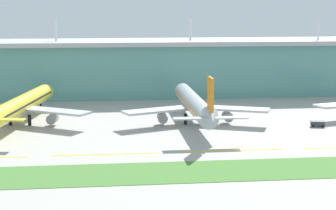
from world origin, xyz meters
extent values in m
plane|color=#A8A59E|center=(0.00, 0.00, 0.00)|extent=(600.00, 600.00, 0.00)
cube|color=#5B9E93|center=(0.00, 100.73, 10.99)|extent=(280.00, 28.00, 21.99)
cube|color=#B2B2B7|center=(0.00, 100.73, 22.89)|extent=(288.00, 34.00, 1.80)
cylinder|color=silver|center=(-56.00, 95.13, 28.29)|extent=(0.90, 0.90, 9.00)
cylinder|color=silver|center=(0.00, 95.13, 28.29)|extent=(0.90, 0.90, 9.00)
cylinder|color=silver|center=(56.00, 95.13, 28.29)|extent=(0.90, 0.90, 9.00)
cylinder|color=yellow|center=(-63.76, 43.21, 6.50)|extent=(15.88, 56.43, 5.80)
cone|color=yellow|center=(-58.31, 72.87, 6.50)|extent=(6.14, 4.93, 5.51)
cube|color=yellow|center=(-63.89, 12.07, 7.50)|extent=(10.41, 4.96, 0.36)
cube|color=#B7BABF|center=(-52.76, 36.69, 5.20)|extent=(23.91, 18.61, 0.70)
cylinder|color=gray|center=(-53.68, 38.33, 2.40)|extent=(3.96, 5.00, 3.20)
cylinder|color=black|center=(-59.95, 63.98, 1.80)|extent=(0.70, 0.70, 3.60)
cylinder|color=black|center=(-67.45, 40.84, 1.80)|extent=(1.10, 1.10, 3.60)
cylinder|color=black|center=(-61.16, 39.68, 1.80)|extent=(1.10, 1.10, 3.60)
cube|color=black|center=(-63.76, 43.21, 6.90)|extent=(14.90, 50.89, 0.60)
cylinder|color=#ADB2BC|center=(-7.51, 38.65, 6.50)|extent=(6.20, 56.81, 5.80)
cone|color=#ADB2BC|center=(-7.29, 69.03, 6.50)|extent=(5.54, 4.04, 5.51)
cone|color=#ADB2BC|center=(-7.73, 7.26, 7.70)|extent=(4.98, 6.66, 5.72)
cube|color=orange|center=(-7.72, 8.26, 14.15)|extent=(0.75, 6.40, 9.50)
cube|color=#ADB2BC|center=(-13.23, 7.80, 7.50)|extent=(10.02, 3.27, 0.36)
cube|color=#ADB2BC|center=(-2.23, 7.72, 7.50)|extent=(10.02, 3.27, 0.36)
cube|color=#B7BABF|center=(-19.54, 34.31, 5.20)|extent=(24.82, 15.15, 0.70)
cylinder|color=gray|center=(-18.33, 35.74, 2.40)|extent=(3.23, 4.52, 3.20)
cube|color=#B7BABF|center=(4.46, 34.14, 5.20)|extent=(24.78, 15.44, 0.70)
cylinder|color=gray|center=(3.27, 35.59, 2.40)|extent=(3.23, 4.52, 3.20)
cylinder|color=black|center=(-7.35, 59.93, 1.80)|extent=(0.70, 0.70, 3.60)
cylinder|color=black|center=(-10.73, 35.67, 1.80)|extent=(1.10, 1.10, 3.60)
cylinder|color=black|center=(-4.33, 35.62, 1.80)|extent=(1.10, 1.10, 3.60)
cube|color=orange|center=(-7.51, 38.65, 6.90)|extent=(6.20, 51.13, 0.60)
cube|color=yellow|center=(-37.00, -0.24, 0.02)|extent=(28.00, 0.70, 0.04)
cube|color=yellow|center=(-3.00, -0.24, 0.02)|extent=(28.00, 0.70, 0.04)
cube|color=#477A33|center=(0.00, -18.60, 0.05)|extent=(300.00, 18.00, 0.10)
cube|color=#333842|center=(30.95, 27.20, 1.15)|extent=(4.85, 3.38, 1.40)
cylinder|color=black|center=(29.20, 26.52, 0.45)|extent=(0.96, 0.56, 0.90)
cylinder|color=black|center=(29.71, 28.62, 0.45)|extent=(0.96, 0.56, 0.90)
cylinder|color=black|center=(32.19, 25.78, 0.45)|extent=(0.96, 0.56, 0.90)
cylinder|color=black|center=(32.70, 27.88, 0.45)|extent=(0.96, 0.56, 0.90)
camera|label=1|loc=(-37.79, -148.14, 38.42)|focal=61.98mm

